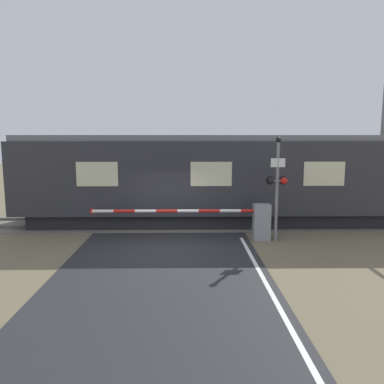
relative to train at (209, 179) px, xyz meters
name	(u,v)px	position (x,y,z in m)	size (l,w,h in m)	color
ground_plane	(167,246)	(-1.63, -3.36, -1.94)	(80.00, 80.00, 0.00)	#6B6047
track_bed	(171,223)	(-1.63, 0.00, -1.91)	(36.00, 3.20, 0.13)	#666056
train	(209,179)	(0.00, 0.00, 0.00)	(15.99, 2.73, 3.78)	black
crossing_barrier	(247,220)	(1.22, -2.56, -1.20)	(6.49, 0.44, 1.31)	gray
signal_post	(277,183)	(2.25, -2.68, 0.17)	(0.76, 0.26, 3.71)	gray
catenary_pole	(382,147)	(8.36, 2.00, 1.29)	(0.20, 1.90, 6.16)	slate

